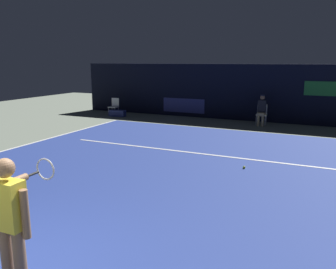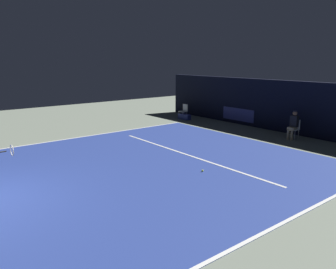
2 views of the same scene
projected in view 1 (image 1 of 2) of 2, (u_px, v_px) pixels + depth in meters
name	position (u px, v px, depth m)	size (l,w,h in m)	color
ground_plane	(162.00, 174.00, 8.70)	(33.85, 33.85, 0.00)	gray
court_surface	(162.00, 173.00, 8.70)	(10.93, 12.30, 0.01)	navy
line_sideline_right	(7.00, 150.00, 10.94)	(0.10, 12.30, 0.01)	white
line_service	(193.00, 153.00, 10.60)	(8.52, 0.10, 0.01)	white
back_wall	(245.00, 93.00, 16.23)	(17.28, 0.33, 2.60)	black
tennis_player	(12.00, 221.00, 3.93)	(0.63, 0.92, 1.73)	#8C6647
line_judge_on_chair	(262.00, 110.00, 15.05)	(0.46, 0.54, 1.32)	white
courtside_chair_near	(114.00, 106.00, 17.83)	(0.45, 0.43, 0.88)	white
tennis_ball	(244.00, 167.00, 9.06)	(0.07, 0.07, 0.07)	#CCE033
equipment_bag	(117.00, 113.00, 17.57)	(0.84, 0.32, 0.32)	navy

